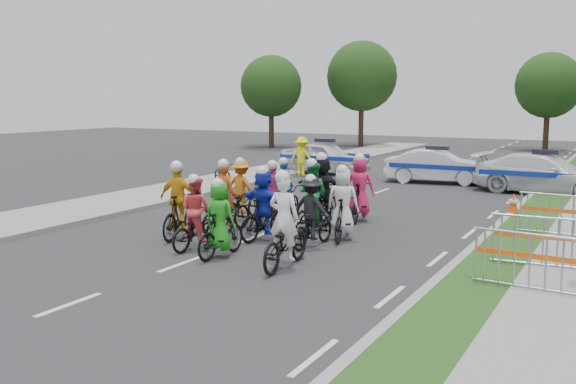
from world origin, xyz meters
The scene contains 30 objects.
ground centered at (0.00, 0.00, 0.00)m, with size 90.00×90.00×0.00m, color #28282B.
curb_right centered at (5.10, 5.00, 0.06)m, with size 0.20×60.00×0.12m, color gray.
grass_strip centered at (5.80, 5.00, 0.06)m, with size 1.20×60.00×0.11m, color #214416.
sidewalk_left centered at (-6.50, 5.00, 0.07)m, with size 3.00×60.00×0.13m, color gray.
rider_0 centered at (2.04, 0.82, 0.67)m, with size 0.83×2.03×2.03m.
rider_1 centered at (0.39, 0.92, 0.69)m, with size 0.74×1.68×1.75m.
rider_2 centered at (-0.54, 1.31, 0.65)m, with size 0.76×1.75×1.75m.
rider_3 centered at (-1.57, 2.01, 0.74)m, with size 1.03×1.91×1.94m.
rider_4 centered at (1.69, 2.76, 0.67)m, with size 0.99×1.73×1.72m.
rider_5 centered at (0.35, 2.83, 0.77)m, with size 1.52×1.80×1.83m.
rider_6 centered at (-0.96, 3.13, 0.63)m, with size 0.83×1.93×1.92m.
rider_7 centered at (2.03, 3.79, 0.72)m, with size 0.86×1.83×1.86m.
rider_8 centered at (0.91, 4.38, 0.71)m, with size 0.83×1.91×1.91m.
rider_9 centered at (-0.35, 4.55, 0.69)m, with size 0.94×1.74×1.79m.
rider_10 centered at (-1.57, 4.83, 0.70)m, with size 1.00×1.76×1.78m.
rider_11 centered at (0.76, 5.27, 0.83)m, with size 1.59×1.90×1.99m.
rider_12 centered at (-0.63, 5.65, 0.58)m, with size 0.67×1.75×1.76m.
rider_13 centered at (1.47, 6.22, 0.75)m, with size 0.88×1.89×1.93m.
police_car_0 centered at (-4.28, 16.08, 0.72)m, with size 1.69×4.21×1.43m, color silver.
police_car_1 centered at (1.13, 15.28, 0.67)m, with size 1.43×4.09×1.35m, color silver.
police_car_2 centered at (5.35, 14.23, 0.71)m, with size 2.00×4.92×1.43m, color silver.
marshal_hiviz centered at (-4.73, 14.66, 0.87)m, with size 1.12×0.64×1.73m, color #F8FF0D.
barrier_0 centered at (6.70, 1.25, 0.56)m, with size 2.00×0.50×1.12m, color #A5A8AD, non-canonical shape.
barrier_1 centered at (6.70, 3.01, 0.56)m, with size 2.00×0.50×1.12m, color #A5A8AD, non-canonical shape.
barrier_2 centered at (6.70, 6.33, 0.56)m, with size 2.00×0.50×1.12m, color #A5A8AD, non-canonical shape.
cone_0 centered at (5.15, 9.03, 0.34)m, with size 0.40×0.40×0.70m.
parked_bike centered at (-6.42, 10.98, 0.40)m, with size 0.54×1.54×0.81m, color black.
tree_0 centered at (-14.00, 28.00, 4.19)m, with size 4.20×4.20×6.30m.
tree_3 centered at (-9.00, 32.00, 4.89)m, with size 4.90×4.90×7.35m.
tree_4 centered at (3.00, 34.00, 4.19)m, with size 4.20×4.20×6.30m.
Camera 1 is at (8.20, -10.35, 3.46)m, focal length 40.00 mm.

